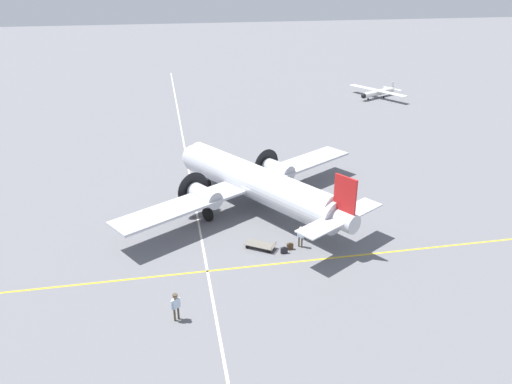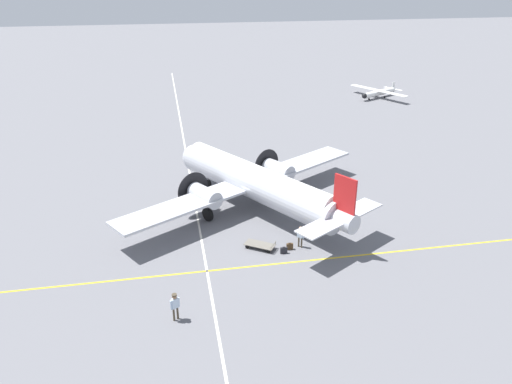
% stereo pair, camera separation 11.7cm
% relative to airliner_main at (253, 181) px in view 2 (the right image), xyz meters
% --- Properties ---
extents(ground_plane, '(300.00, 300.00, 0.00)m').
position_rel_airliner_main_xyz_m(ground_plane, '(-0.21, 0.34, -2.50)').
color(ground_plane, slate).
extents(apron_line_eastwest, '(120.00, 0.16, 0.01)m').
position_rel_airliner_main_xyz_m(apron_line_eastwest, '(-0.21, 8.66, -2.50)').
color(apron_line_eastwest, gold).
rests_on(apron_line_eastwest, ground_plane).
extents(apron_line_northsouth, '(0.16, 120.00, 0.01)m').
position_rel_airliner_main_xyz_m(apron_line_northsouth, '(4.66, 0.34, -2.50)').
color(apron_line_northsouth, silver).
rests_on(apron_line_northsouth, ground_plane).
extents(airliner_main, '(21.69, 18.48, 5.72)m').
position_rel_airliner_main_xyz_m(airliner_main, '(0.00, 0.00, 0.00)').
color(airliner_main, silver).
rests_on(airliner_main, ground_plane).
extents(crew_foreground, '(0.54, 0.39, 1.75)m').
position_rel_airliner_main_xyz_m(crew_foreground, '(6.88, 13.30, -1.41)').
color(crew_foreground, '#473D2D').
rests_on(crew_foreground, ground_plane).
extents(passenger_boarding, '(0.44, 0.41, 1.64)m').
position_rel_airliner_main_xyz_m(passenger_boarding, '(-2.22, 6.78, -1.50)').
color(passenger_boarding, '#473D2D').
rests_on(passenger_boarding, ground_plane).
extents(suitcase_near_door, '(0.49, 0.14, 0.51)m').
position_rel_airliner_main_xyz_m(suitcase_near_door, '(-0.87, 7.42, -2.27)').
color(suitcase_near_door, '#232328').
rests_on(suitcase_near_door, ground_plane).
extents(suitcase_upright_spare, '(0.46, 0.17, 0.52)m').
position_rel_airliner_main_xyz_m(suitcase_upright_spare, '(-1.41, 6.97, -2.26)').
color(suitcase_upright_spare, '#47331E').
rests_on(suitcase_upright_spare, ground_plane).
extents(baggage_cart, '(2.32, 2.00, 0.56)m').
position_rel_airliner_main_xyz_m(baggage_cart, '(0.64, 6.42, -2.23)').
color(baggage_cart, '#6B665B').
rests_on(baggage_cart, ground_plane).
extents(light_aircraft_distant, '(7.47, 9.51, 1.98)m').
position_rel_airliner_main_xyz_m(light_aircraft_distant, '(-25.83, -34.22, -1.68)').
color(light_aircraft_distant, white).
rests_on(light_aircraft_distant, ground_plane).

